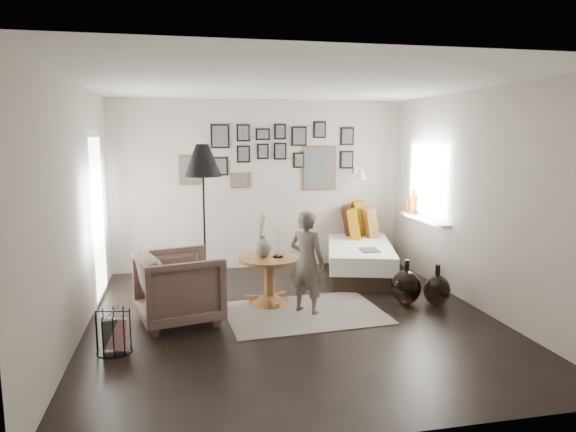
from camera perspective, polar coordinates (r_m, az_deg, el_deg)
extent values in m
plane|color=black|center=(5.95, 0.53, -11.28)|extent=(4.80, 4.80, 0.00)
plane|color=#ACA296|center=(7.98, -3.16, 3.45)|extent=(4.50, 0.00, 4.50)
plane|color=#ACA296|center=(3.37, 9.36, -4.05)|extent=(4.50, 0.00, 4.50)
plane|color=#ACA296|center=(5.61, -22.54, 0.52)|extent=(0.00, 4.80, 4.80)
plane|color=#ACA296|center=(6.50, 20.33, 1.69)|extent=(0.00, 4.80, 4.80)
plane|color=white|center=(5.61, 0.57, 14.50)|extent=(4.80, 4.80, 0.00)
plane|color=white|center=(6.81, -20.46, -0.14)|extent=(0.00, 2.14, 2.14)
plane|color=white|center=(6.81, -20.46, -0.14)|extent=(0.00, 1.88, 1.88)
plane|color=white|center=(6.81, -20.46, -0.14)|extent=(0.00, 1.93, 1.93)
plane|color=white|center=(7.51, 15.44, 3.96)|extent=(0.00, 1.30, 1.30)
plane|color=white|center=(7.51, 15.44, 3.96)|extent=(0.00, 1.14, 1.14)
cube|color=white|center=(7.55, 14.86, -0.35)|extent=(0.15, 1.32, 0.04)
cylinder|color=#8C4C14|center=(7.84, 13.76, 1.20)|extent=(0.10, 0.10, 0.28)
cylinder|color=#8C4C14|center=(8.00, 13.23, 1.15)|extent=(0.08, 0.08, 0.22)
cube|color=brown|center=(7.86, -10.77, 5.05)|extent=(0.35, 0.03, 0.45)
cube|color=black|center=(7.84, -10.77, 5.05)|extent=(0.30, 0.01, 0.40)
cube|color=black|center=(7.86, -7.56, 8.78)|extent=(0.28, 0.03, 0.36)
cube|color=black|center=(7.85, -7.55, 8.78)|extent=(0.23, 0.01, 0.31)
cube|color=black|center=(7.88, -7.50, 5.51)|extent=(0.22, 0.03, 0.28)
cube|color=black|center=(7.86, -7.49, 5.50)|extent=(0.17, 0.01, 0.23)
cube|color=black|center=(7.90, -5.01, 9.19)|extent=(0.20, 0.03, 0.26)
cube|color=black|center=(7.88, -4.99, 9.19)|extent=(0.15, 0.01, 0.21)
cube|color=black|center=(7.90, -4.97, 6.87)|extent=(0.20, 0.03, 0.26)
cube|color=black|center=(7.88, -4.96, 6.86)|extent=(0.15, 0.01, 0.21)
cube|color=black|center=(7.94, -2.83, 9.06)|extent=(0.22, 0.03, 0.18)
cube|color=black|center=(7.92, -2.81, 9.06)|extent=(0.17, 0.01, 0.13)
cube|color=black|center=(7.94, -2.81, 7.19)|extent=(0.18, 0.03, 0.24)
cube|color=black|center=(7.93, -2.79, 7.18)|extent=(0.13, 0.01, 0.19)
cube|color=black|center=(7.99, -0.89, 9.36)|extent=(0.18, 0.03, 0.24)
cube|color=black|center=(7.97, -0.87, 9.36)|extent=(0.13, 0.01, 0.19)
cube|color=black|center=(7.99, -0.88, 7.21)|extent=(0.20, 0.03, 0.26)
cube|color=black|center=(7.97, -0.86, 7.20)|extent=(0.15, 0.01, 0.21)
cube|color=black|center=(8.05, 1.23, 8.85)|extent=(0.24, 0.03, 0.30)
cube|color=black|center=(8.03, 1.26, 8.85)|extent=(0.19, 0.01, 0.25)
cube|color=black|center=(8.06, 1.22, 6.22)|extent=(0.18, 0.03, 0.24)
cube|color=black|center=(8.04, 1.25, 6.22)|extent=(0.13, 0.01, 0.19)
cube|color=brown|center=(8.15, 3.49, 5.32)|extent=(0.55, 0.03, 0.70)
cube|color=black|center=(8.13, 3.53, 5.31)|extent=(0.50, 0.01, 0.65)
cube|color=black|center=(8.13, 3.53, 9.54)|extent=(0.20, 0.03, 0.26)
cube|color=black|center=(8.11, 3.57, 9.54)|extent=(0.15, 0.01, 0.21)
cube|color=black|center=(8.26, 6.57, 8.80)|extent=(0.22, 0.03, 0.28)
cube|color=black|center=(8.24, 6.61, 8.80)|extent=(0.17, 0.01, 0.23)
cube|color=black|center=(8.27, 6.53, 6.23)|extent=(0.22, 0.03, 0.28)
cube|color=black|center=(8.25, 6.57, 6.23)|extent=(0.17, 0.01, 0.23)
cube|color=brown|center=(7.92, -5.30, 3.97)|extent=(0.30, 0.03, 0.24)
cube|color=black|center=(7.90, -5.28, 3.96)|extent=(0.25, 0.01, 0.19)
cube|color=white|center=(8.31, 7.53, 4.98)|extent=(0.06, 0.04, 0.10)
cylinder|color=white|center=(8.20, 7.81, 5.07)|extent=(0.02, 0.24, 0.02)
cone|color=white|center=(8.08, 8.11, 4.58)|extent=(0.18, 0.18, 0.14)
cube|color=silver|center=(6.10, 1.83, -10.70)|extent=(1.88, 1.38, 0.01)
cone|color=brown|center=(6.42, -2.08, -9.24)|extent=(0.55, 0.55, 0.11)
cylinder|color=brown|center=(6.35, -2.09, -7.13)|extent=(0.12, 0.12, 0.43)
cylinder|color=brown|center=(6.28, -2.11, -4.81)|extent=(0.74, 0.74, 0.04)
ellipsoid|color=black|center=(6.26, -2.87, -3.58)|extent=(0.21, 0.21, 0.23)
cylinder|color=black|center=(6.23, -2.88, -2.33)|extent=(0.06, 0.06, 0.04)
cylinder|color=black|center=(6.30, -1.12, -4.49)|extent=(0.13, 0.13, 0.02)
cube|color=black|center=(7.84, 7.89, -5.51)|extent=(1.37, 2.16, 0.23)
cube|color=white|center=(7.78, 7.93, -3.85)|extent=(1.44, 2.23, 0.25)
cube|color=#AF710A|center=(8.48, 6.24, -0.09)|extent=(0.32, 0.62, 0.59)
cube|color=#3D1913|center=(8.34, 5.50, -0.44)|extent=(0.41, 0.58, 0.52)
cube|color=brown|center=(8.27, 7.66, -0.63)|extent=(0.25, 0.51, 0.50)
cube|color=#AF710A|center=(8.07, 6.59, -0.93)|extent=(0.38, 0.53, 0.48)
cube|color=black|center=(7.23, 9.04, -3.76)|extent=(0.26, 0.34, 0.02)
imported|color=brown|center=(5.85, -11.98, -7.76)|extent=(1.04, 1.03, 0.79)
cube|color=white|center=(5.87, -11.71, -6.82)|extent=(0.43, 0.43, 0.16)
cylinder|color=black|center=(6.64, -9.08, -9.07)|extent=(0.30, 0.30, 0.03)
cylinder|color=black|center=(6.43, -9.26, -1.82)|extent=(0.03, 0.03, 1.74)
cone|color=black|center=(6.33, -9.46, 6.13)|extent=(0.46, 0.46, 0.39)
cube|color=black|center=(5.30, -18.79, -12.26)|extent=(0.23, 0.12, 0.30)
cube|color=white|center=(5.27, -18.48, -12.34)|extent=(0.23, 0.16, 0.30)
ellipsoid|color=black|center=(6.53, 12.98, -7.70)|extent=(0.37, 0.37, 0.42)
cylinder|color=black|center=(6.46, 13.07, -5.34)|extent=(0.06, 0.06, 0.13)
ellipsoid|color=black|center=(6.59, 16.21, -7.91)|extent=(0.33, 0.33, 0.37)
cylinder|color=black|center=(6.52, 16.30, -5.79)|extent=(0.06, 0.06, 0.13)
imported|color=#655B4F|center=(5.96, 2.10, -5.14)|extent=(0.52, 0.51, 1.22)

